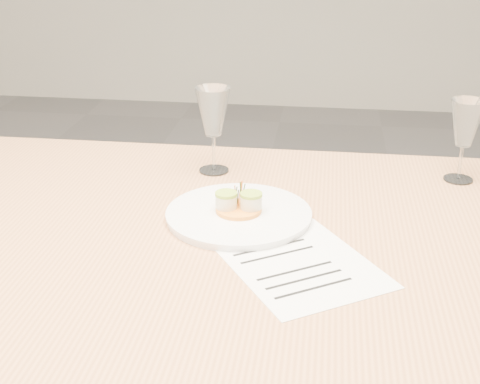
# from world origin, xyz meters

# --- Properties ---
(dining_table) EXTENTS (2.40, 1.00, 0.75)m
(dining_table) POSITION_xyz_m (0.00, 0.00, 0.68)
(dining_table) COLOR tan
(dining_table) RESTS_ON ground
(dinner_plate) EXTENTS (0.30, 0.30, 0.08)m
(dinner_plate) POSITION_xyz_m (0.14, 0.08, 0.76)
(dinner_plate) COLOR white
(dinner_plate) RESTS_ON dining_table
(recipe_sheet) EXTENTS (0.36, 0.38, 0.00)m
(recipe_sheet) POSITION_xyz_m (0.27, -0.09, 0.75)
(recipe_sheet) COLOR white
(recipe_sheet) RESTS_ON dining_table
(wine_glass_1) EXTENTS (0.08, 0.08, 0.20)m
(wine_glass_1) POSITION_xyz_m (0.05, 0.33, 0.89)
(wine_glass_1) COLOR white
(wine_glass_1) RESTS_ON dining_table
(wine_glass_2) EXTENTS (0.08, 0.08, 0.19)m
(wine_glass_2) POSITION_xyz_m (0.62, 0.35, 0.88)
(wine_glass_2) COLOR white
(wine_glass_2) RESTS_ON dining_table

